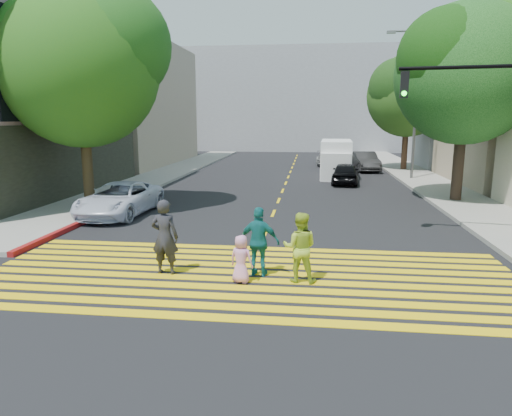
% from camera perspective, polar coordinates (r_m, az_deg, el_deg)
% --- Properties ---
extents(ground, '(120.00, 120.00, 0.00)m').
position_cam_1_polar(ground, '(10.34, -2.04, -10.87)').
color(ground, black).
extents(sidewalk_left, '(3.00, 40.00, 0.15)m').
position_cam_1_polar(sidewalk_left, '(33.23, -10.69, 4.40)').
color(sidewalk_left, gray).
rests_on(sidewalk_left, ground).
extents(sidewalk_right, '(3.00, 60.00, 0.15)m').
position_cam_1_polar(sidewalk_right, '(25.72, 22.61, 1.80)').
color(sidewalk_right, gray).
rests_on(sidewalk_right, ground).
extents(curb_red, '(0.20, 8.00, 0.16)m').
position_cam_1_polar(curb_red, '(18.01, -21.13, -1.77)').
color(curb_red, maroon).
rests_on(curb_red, ground).
extents(crosswalk, '(13.40, 5.30, 0.01)m').
position_cam_1_polar(crosswalk, '(11.51, -1.05, -8.49)').
color(crosswalk, yellow).
rests_on(crosswalk, ground).
extents(lane_line, '(0.12, 34.40, 0.01)m').
position_cam_1_polar(lane_line, '(32.23, 4.20, 4.23)').
color(lane_line, yellow).
rests_on(lane_line, ground).
extents(building_left_tan, '(12.00, 16.00, 10.00)m').
position_cam_1_polar(building_left_tan, '(41.37, -18.55, 12.15)').
color(building_left_tan, tan).
rests_on(building_left_tan, ground).
extents(building_right_grey, '(10.00, 10.00, 10.00)m').
position_cam_1_polar(building_right_grey, '(41.72, 26.36, 11.57)').
color(building_right_grey, gray).
rests_on(building_right_grey, ground).
extents(backdrop_block, '(30.00, 8.00, 12.00)m').
position_cam_1_polar(backdrop_block, '(57.52, 5.56, 13.23)').
color(backdrop_block, gray).
rests_on(backdrop_block, ground).
extents(tree_left, '(7.14, 6.60, 9.17)m').
position_cam_1_polar(tree_left, '(20.59, -20.89, 16.88)').
color(tree_left, '#42311D').
rests_on(tree_left, ground).
extents(tree_right_near, '(7.93, 7.82, 9.06)m').
position_cam_1_polar(tree_right_near, '(23.13, 24.96, 15.74)').
color(tree_right_near, black).
rests_on(tree_right_near, ground).
extents(tree_right_far, '(7.83, 7.83, 8.55)m').
position_cam_1_polar(tree_right_far, '(35.91, 18.56, 13.62)').
color(tree_right_far, '#3C2B18').
rests_on(tree_right_far, ground).
extents(pedestrian_man, '(0.73, 0.51, 1.91)m').
position_cam_1_polar(pedestrian_man, '(11.66, -11.33, -3.57)').
color(pedestrian_man, '#27262D').
rests_on(pedestrian_man, ground).
extents(pedestrian_woman, '(0.86, 0.69, 1.70)m').
position_cam_1_polar(pedestrian_woman, '(10.95, 5.50, -4.93)').
color(pedestrian_woman, '#A4C231').
rests_on(pedestrian_woman, ground).
extents(pedestrian_child, '(0.66, 0.53, 1.17)m').
position_cam_1_polar(pedestrian_child, '(10.92, -1.87, -6.39)').
color(pedestrian_child, '#E391C4').
rests_on(pedestrian_child, ground).
extents(pedestrian_extra, '(1.07, 0.57, 1.74)m').
position_cam_1_polar(pedestrian_extra, '(11.32, 0.41, -4.24)').
color(pedestrian_extra, '#166B6F').
rests_on(pedestrian_extra, ground).
extents(white_sedan, '(2.42, 4.86, 1.32)m').
position_cam_1_polar(white_sedan, '(19.26, -16.68, 1.08)').
color(white_sedan, silver).
rests_on(white_sedan, ground).
extents(dark_car_near, '(1.91, 3.95, 1.30)m').
position_cam_1_polar(dark_car_near, '(27.88, 11.11, 4.31)').
color(dark_car_near, black).
rests_on(dark_car_near, ground).
extents(silver_car, '(2.64, 5.07, 1.40)m').
position_cam_1_polar(silver_car, '(39.14, 9.32, 6.36)').
color(silver_car, '#B8B8B8').
rests_on(silver_car, ground).
extents(dark_car_parked, '(2.01, 4.47, 1.42)m').
position_cam_1_polar(dark_car_parked, '(35.14, 13.45, 5.69)').
color(dark_car_parked, black).
rests_on(dark_car_parked, ground).
extents(white_van, '(2.17, 5.23, 2.43)m').
position_cam_1_polar(white_van, '(30.89, 9.96, 5.94)').
color(white_van, white).
rests_on(white_van, ground).
extents(traffic_signal, '(3.91, 0.72, 5.76)m').
position_cam_1_polar(traffic_signal, '(15.62, 27.41, 9.38)').
color(traffic_signal, black).
rests_on(traffic_signal, ground).
extents(street_lamp, '(2.08, 0.25, 9.22)m').
position_cam_1_polar(street_lamp, '(30.42, 19.09, 13.23)').
color(street_lamp, '#595959').
rests_on(street_lamp, ground).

